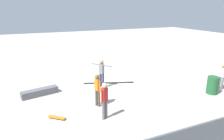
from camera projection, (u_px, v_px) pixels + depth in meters
The scene contains 10 objects.
ground_plane at pixel (110, 82), 13.25m from camera, with size 60.00×60.00×0.00m, color #ADA89E.
grind_rail at pixel (109, 81), 13.06m from camera, with size 3.08×1.29×0.37m.
skate_ledge at pixel (40, 92), 11.21m from camera, with size 1.94×0.45×0.37m, color #595960.
skater_main at pixel (102, 72), 12.04m from camera, with size 0.88×1.17×1.73m.
skateboard_main at pixel (101, 88), 12.13m from camera, with size 0.45×0.82×0.09m.
bystander_orange_shirt at pixel (97, 88), 9.80m from camera, with size 0.26×0.36×1.61m.
bystander_white_shirt at pixel (222, 75), 11.89m from camera, with size 0.22×0.34×1.49m.
bystander_red_shirt at pixel (105, 99), 8.64m from camera, with size 0.37×0.25×1.64m.
loose_skateboard_orange at pixel (57, 117), 8.86m from camera, with size 0.74×0.67×0.09m.
trash_bin at pixel (213, 85), 11.39m from camera, with size 0.61×0.61×0.97m, color #1E592D.
Camera 1 is at (4.90, 11.46, 4.57)m, focal length 33.18 mm.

